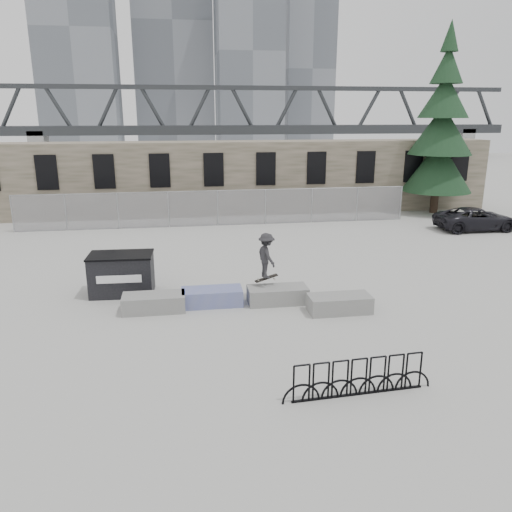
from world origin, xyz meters
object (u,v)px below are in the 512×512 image
at_px(planter_center_right, 278,294).
at_px(planter_offset, 339,303).
at_px(dumpster, 122,274).
at_px(bike_rack, 359,377).
at_px(skateboarder, 266,256).
at_px(planter_center_left, 212,296).
at_px(planter_far_left, 154,302).
at_px(suv, 476,219).
at_px(spruce_tree, 441,135).

bearing_deg(planter_center_right, planter_offset, -31.25).
bearing_deg(planter_center_right, dumpster, 161.80).
distance_m(planter_center_right, bike_rack, 5.97).
bearing_deg(skateboarder, planter_offset, -138.77).
xyz_separation_m(planter_center_left, planter_offset, (4.02, -1.25, 0.00)).
height_order(bike_rack, skateboarder, skateboarder).
relative_size(planter_far_left, suv, 0.45).
height_order(dumpster, skateboarder, skateboarder).
bearing_deg(dumpster, bike_rack, -49.83).
bearing_deg(spruce_tree, skateboarder, -134.12).
distance_m(planter_far_left, planter_offset, 5.99).
bearing_deg(dumpster, spruce_tree, 36.42).
bearing_deg(suv, planter_center_right, 125.68).
bearing_deg(skateboarder, spruce_tree, -59.89).
bearing_deg(suv, bike_rack, 141.37).
bearing_deg(planter_center_left, skateboarder, 4.36).
bearing_deg(planter_center_right, spruce_tree, 47.21).
height_order(bike_rack, suv, suv).
relative_size(planter_offset, spruce_tree, 0.17).
relative_size(dumpster, bike_rack, 0.63).
relative_size(planter_offset, bike_rack, 0.56).
distance_m(planter_far_left, spruce_tree, 22.76).
xyz_separation_m(planter_center_left, bike_rack, (2.89, -6.09, 0.14)).
distance_m(spruce_tree, skateboarder, 19.54).
bearing_deg(skateboarder, planter_far_left, 80.21).
bearing_deg(skateboarder, dumpster, 58.00).
bearing_deg(bike_rack, suv, 50.96).
xyz_separation_m(spruce_tree, skateboarder, (-13.40, -13.82, -3.31)).
bearing_deg(planter_center_left, planter_offset, -17.34).
height_order(spruce_tree, suv, spruce_tree).
relative_size(bike_rack, spruce_tree, 0.31).
xyz_separation_m(planter_far_left, bike_rack, (4.79, -5.83, 0.14)).
bearing_deg(spruce_tree, planter_far_left, -140.37).
bearing_deg(planter_center_right, skateboarder, 138.65).
relative_size(planter_center_right, planter_offset, 1.00).
bearing_deg(suv, dumpster, 112.56).
xyz_separation_m(planter_center_left, suv, (15.10, 8.96, 0.32)).
height_order(planter_far_left, dumpster, dumpster).
height_order(planter_far_left, spruce_tree, spruce_tree).
relative_size(planter_center_right, skateboarder, 1.20).
bearing_deg(planter_offset, dumpster, 158.20).
distance_m(planter_center_right, planter_offset, 2.12).
bearing_deg(planter_center_left, planter_far_left, -172.44).
xyz_separation_m(dumpster, skateboarder, (4.92, -1.43, 0.85)).
relative_size(planter_offset, suv, 0.45).
bearing_deg(planter_far_left, suv, 28.48).
distance_m(planter_offset, spruce_tree, 19.48).
distance_m(dumpster, skateboarder, 5.20).
xyz_separation_m(planter_offset, spruce_tree, (11.25, 15.22, 4.60)).
height_order(spruce_tree, skateboarder, spruce_tree).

